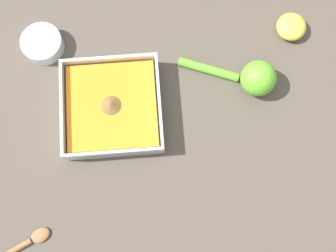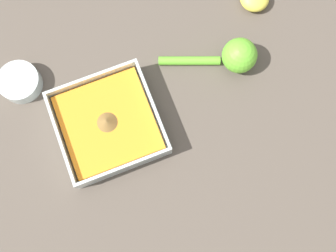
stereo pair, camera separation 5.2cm
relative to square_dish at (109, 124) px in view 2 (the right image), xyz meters
name	(u,v)px [view 2 (the right image)]	position (x,y,z in m)	size (l,w,h in m)	color
ground_plane	(110,116)	(-0.01, -0.02, -0.02)	(4.00, 4.00, 0.00)	brown
square_dish	(109,124)	(0.00, 0.00, 0.00)	(0.21, 0.21, 0.06)	silver
spice_bowl	(20,82)	(0.15, -0.16, -0.01)	(0.09, 0.09, 0.03)	silver
lemon_squeezer	(234,56)	(-0.30, -0.04, 0.01)	(0.20, 0.11, 0.08)	#6BC633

